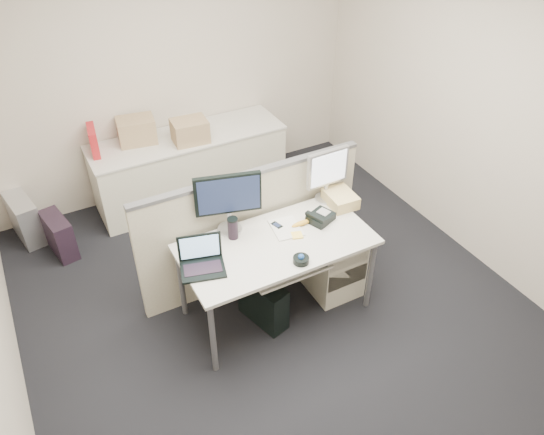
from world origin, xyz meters
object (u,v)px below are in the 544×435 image
monitor_main (228,203)px  desk_phone (321,217)px  desk (277,249)px  laptop (202,258)px

monitor_main → desk_phone: (0.70, -0.24, -0.22)m
desk → monitor_main: monitor_main is taller
laptop → monitor_main: bearing=57.6°
monitor_main → desk: bearing=-36.8°
desk_phone → monitor_main: bearing=140.2°
laptop → desk_phone: bearing=20.3°
desk_phone → desk: bearing=169.2°
desk → desk_phone: bearing=10.1°
monitor_main → desk_phone: size_ratio=2.56×
desk → laptop: (-0.62, -0.02, 0.19)m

